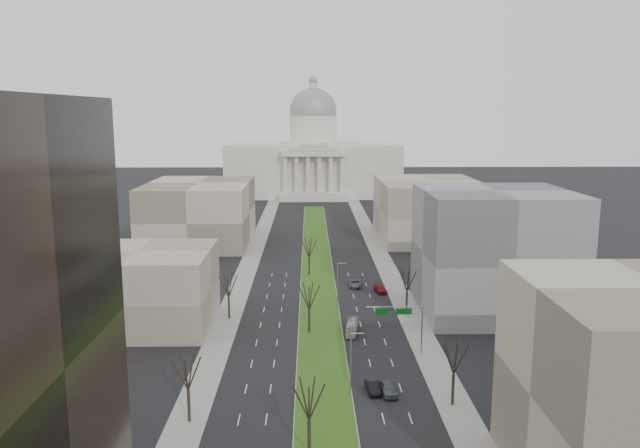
{
  "coord_description": "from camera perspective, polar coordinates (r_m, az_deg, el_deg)",
  "views": [
    {
      "loc": [
        -1.89,
        -25.59,
        38.74
      ],
      "look_at": [
        0.53,
        114.9,
        13.46
      ],
      "focal_mm": 35.0,
      "sensor_mm": 36.0,
      "label": 1
    }
  ],
  "objects": [
    {
      "name": "building_beige_left",
      "position": [
        119.19,
        -16.16,
        -5.66
      ],
      "size": [
        26.0,
        22.0,
        14.0
      ],
      "primitive_type": "cube",
      "color": "gray",
      "rests_on": "ground"
    },
    {
      "name": "car_grey_near",
      "position": [
        90.23,
        6.22,
        -14.69
      ],
      "size": [
        2.58,
        5.18,
        1.7
      ],
      "primitive_type": "imported",
      "rotation": [
        0.0,
        0.0,
        0.12
      ],
      "color": "#4E5256",
      "rests_on": "ground"
    },
    {
      "name": "car_black",
      "position": [
        90.7,
        4.84,
        -14.6
      ],
      "size": [
        2.04,
        4.67,
        1.49
      ],
      "primitive_type": "imported",
      "rotation": [
        0.0,
        0.0,
        0.1
      ],
      "color": "black",
      "rests_on": "ground"
    },
    {
      "name": "car_red",
      "position": [
        137.16,
        5.53,
        -5.93
      ],
      "size": [
        2.87,
        5.35,
        1.48
      ],
      "primitive_type": "imported",
      "rotation": [
        0.0,
        0.0,
        0.16
      ],
      "color": "maroon",
      "rests_on": "ground"
    },
    {
      "name": "car_grey_far",
      "position": [
        141.0,
        3.25,
        -5.44
      ],
      "size": [
        2.86,
        5.61,
        1.52
      ],
      "primitive_type": "imported",
      "rotation": [
        0.0,
        0.0,
        -0.06
      ],
      "color": "#575B60",
      "rests_on": "ground"
    },
    {
      "name": "building_grey_right",
      "position": [
        125.82,
        15.63,
        -2.45
      ],
      "size": [
        28.0,
        26.0,
        24.0
      ],
      "primitive_type": "cube",
      "color": "slate",
      "rests_on": "ground"
    },
    {
      "name": "median",
      "position": [
        149.66,
        -0.23,
        -4.76
      ],
      "size": [
        8.0,
        222.03,
        0.2
      ],
      "color": "#999993",
      "rests_on": "ground"
    },
    {
      "name": "tree_median_a",
      "position": [
        72.87,
        -1.01,
        -15.62
      ],
      "size": [
        5.4,
        5.4,
        9.72
      ],
      "color": "black",
      "rests_on": "ground"
    },
    {
      "name": "building_far_left",
      "position": [
        190.85,
        -10.97,
        1.05
      ],
      "size": [
        30.0,
        40.0,
        18.0
      ],
      "primitive_type": "cube",
      "color": "gray",
      "rests_on": "ground"
    },
    {
      "name": "ground",
      "position": [
        150.67,
        -0.23,
        -4.7
      ],
      "size": [
        600.0,
        600.0,
        0.0
      ],
      "primitive_type": "plane",
      "color": "black",
      "rests_on": "ground"
    },
    {
      "name": "tree_left_mid",
      "position": [
        81.59,
        -12.03,
        -12.93
      ],
      "size": [
        5.4,
        5.4,
        9.72
      ],
      "color": "black",
      "rests_on": "ground"
    },
    {
      "name": "tree_left_far",
      "position": [
        118.97,
        -8.38,
        -5.46
      ],
      "size": [
        5.28,
        5.28,
        9.5
      ],
      "color": "black",
      "rests_on": "ground"
    },
    {
      "name": "tree_right_far",
      "position": [
        123.41,
        7.98,
        -5.03
      ],
      "size": [
        5.04,
        5.04,
        9.07
      ],
      "color": "black",
      "rests_on": "ground"
    },
    {
      "name": "capitol",
      "position": [
        296.03,
        -0.62,
        5.85
      ],
      "size": [
        80.0,
        46.0,
        55.0
      ],
      "color": "beige",
      "rests_on": "ground"
    },
    {
      "name": "mast_arm_signs",
      "position": [
        102.2,
        7.81,
        -8.52
      ],
      "size": [
        9.12,
        0.24,
        8.09
      ],
      "color": "gray",
      "rests_on": "ground"
    },
    {
      "name": "tree_median_c",
      "position": [
        149.01,
        -1.01,
        -2.1
      ],
      "size": [
        5.4,
        5.4,
        9.72
      ],
      "color": "black",
      "rests_on": "ground"
    },
    {
      "name": "sidewalk_left",
      "position": [
        127.59,
        -8.03,
        -7.54
      ],
      "size": [
        5.0,
        330.0,
        0.15
      ],
      "primitive_type": "cube",
      "color": "gray",
      "rests_on": "ground"
    },
    {
      "name": "tree_right_mid",
      "position": [
        85.92,
        12.18,
        -11.61
      ],
      "size": [
        5.52,
        5.52,
        9.94
      ],
      "color": "black",
      "rests_on": "ground"
    },
    {
      "name": "box_van",
      "position": [
        112.49,
        2.93,
        -9.39
      ],
      "size": [
        2.71,
        7.67,
        2.09
      ],
      "primitive_type": "imported",
      "rotation": [
        0.0,
        0.0,
        -0.13
      ],
      "color": "silver",
      "rests_on": "ground"
    },
    {
      "name": "streetlamp_median_b",
      "position": [
        87.62,
        2.86,
        -12.59
      ],
      "size": [
        1.9,
        0.2,
        9.16
      ],
      "color": "gray",
      "rests_on": "ground"
    },
    {
      "name": "tree_median_b",
      "position": [
        110.26,
        -1.01,
        -6.53
      ],
      "size": [
        5.4,
        5.4,
        9.72
      ],
      "color": "black",
      "rests_on": "ground"
    },
    {
      "name": "building_far_right",
      "position": [
        196.39,
        9.86,
        1.34
      ],
      "size": [
        30.0,
        40.0,
        18.0
      ],
      "primitive_type": "cube",
      "color": "gray",
      "rests_on": "ground"
    },
    {
      "name": "streetlamp_median_c",
      "position": [
        125.4,
        1.64,
        -5.5
      ],
      "size": [
        1.9,
        0.2,
        9.16
      ],
      "color": "gray",
      "rests_on": "ground"
    },
    {
      "name": "sidewalk_right",
      "position": [
        128.11,
        7.83,
        -7.46
      ],
      "size": [
        5.0,
        330.0,
        0.15
      ],
      "primitive_type": "cube",
      "color": "gray",
      "rests_on": "ground"
    }
  ]
}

